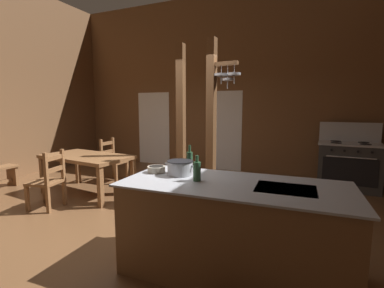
% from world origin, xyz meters
% --- Properties ---
extents(ground_plane, '(8.61, 7.80, 0.10)m').
position_xyz_m(ground_plane, '(0.00, 0.00, -0.05)').
color(ground_plane, brown).
extents(wall_back, '(8.61, 0.14, 4.43)m').
position_xyz_m(wall_back, '(0.00, 3.57, 2.22)').
color(wall_back, brown).
rests_on(wall_back, ground_plane).
extents(glazed_door_back_left, '(1.00, 0.01, 2.05)m').
position_xyz_m(glazed_door_back_left, '(-1.76, 3.49, 1.02)').
color(glazed_door_back_left, white).
rests_on(glazed_door_back_left, ground_plane).
extents(glazed_panel_back_right, '(0.84, 0.01, 2.05)m').
position_xyz_m(glazed_panel_back_right, '(0.39, 3.49, 1.02)').
color(glazed_panel_back_right, white).
rests_on(glazed_panel_back_right, ground_plane).
extents(kitchen_island, '(2.18, 1.02, 0.91)m').
position_xyz_m(kitchen_island, '(1.70, -0.82, 0.46)').
color(kitchen_island, brown).
rests_on(kitchen_island, ground_plane).
extents(stove_range, '(1.18, 0.88, 1.32)m').
position_xyz_m(stove_range, '(3.13, 2.88, 0.48)').
color(stove_range, '#303030').
rests_on(stove_range, ground_plane).
extents(support_post_with_pot_rack, '(0.59, 0.27, 2.78)m').
position_xyz_m(support_post_with_pot_rack, '(0.82, 1.16, 1.50)').
color(support_post_with_pot_rack, brown).
rests_on(support_post_with_pot_rack, ground_plane).
extents(support_post_center, '(0.14, 0.14, 2.78)m').
position_xyz_m(support_post_center, '(0.13, 1.34, 1.39)').
color(support_post_center, brown).
rests_on(support_post_center, ground_plane).
extents(dining_table, '(1.80, 1.10, 0.74)m').
position_xyz_m(dining_table, '(-1.47, 0.55, 0.65)').
color(dining_table, brown).
rests_on(dining_table, ground_plane).
extents(ladderback_chair_near_window, '(0.45, 0.45, 0.95)m').
position_xyz_m(ladderback_chair_near_window, '(-1.62, 1.47, 0.45)').
color(ladderback_chair_near_window, brown).
rests_on(ladderback_chair_near_window, ground_plane).
extents(ladderback_chair_by_post, '(0.51, 0.51, 0.95)m').
position_xyz_m(ladderback_chair_by_post, '(-1.48, -0.28, 0.45)').
color(ladderback_chair_by_post, brown).
rests_on(ladderback_chair_by_post, ground_plane).
extents(stockpot_on_counter, '(0.35, 0.28, 0.15)m').
position_xyz_m(stockpot_on_counter, '(1.09, -0.72, 0.99)').
color(stockpot_on_counter, '#A8AAB2').
rests_on(stockpot_on_counter, kitchen_island).
extents(mixing_bowl_on_counter, '(0.20, 0.20, 0.07)m').
position_xyz_m(mixing_bowl_on_counter, '(0.79, -0.72, 0.95)').
color(mixing_bowl_on_counter, '#B2A893').
rests_on(mixing_bowl_on_counter, kitchen_island).
extents(bottle_tall_on_counter, '(0.07, 0.07, 0.30)m').
position_xyz_m(bottle_tall_on_counter, '(1.12, -0.54, 1.03)').
color(bottle_tall_on_counter, '#2D5638').
rests_on(bottle_tall_on_counter, kitchen_island).
extents(bottle_short_on_counter, '(0.08, 0.08, 0.25)m').
position_xyz_m(bottle_short_on_counter, '(1.34, -0.88, 1.01)').
color(bottle_short_on_counter, '#2D5638').
rests_on(bottle_short_on_counter, kitchen_island).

